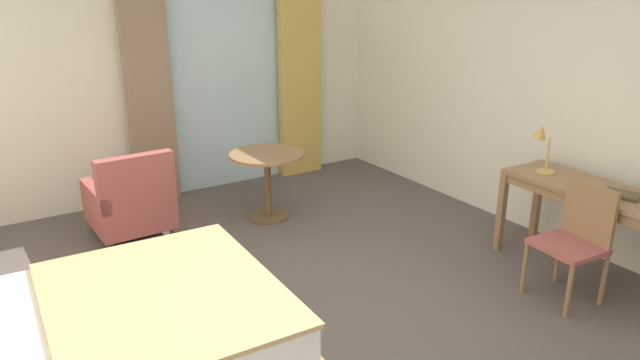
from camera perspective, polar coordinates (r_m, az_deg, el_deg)
name	(u,v)px	position (r m, az deg, el deg)	size (l,w,h in m)	color
ground	(320,326)	(4.31, 0.02, -14.31)	(5.92, 6.97, 0.10)	#564C47
wall_back	(161,74)	(6.62, -15.47, 10.07)	(5.52, 0.12, 2.74)	silver
wall_right	(575,96)	(5.63, 24.04, 7.65)	(0.12, 6.57, 2.74)	silver
balcony_glass_door	(227,84)	(6.82, -9.26, 9.35)	(1.42, 0.02, 2.41)	silver
curtain_panel_left	(149,85)	(6.41, -16.66, 9.05)	(0.48, 0.10, 2.60)	#897056
curtain_panel_right	(300,71)	(7.14, -2.01, 10.77)	(0.56, 0.10, 2.60)	tan
bed	(99,344)	(3.81, -21.12, -14.98)	(2.18, 1.74, 0.96)	olive
writing_desk	(597,200)	(5.09, 25.80, -1.76)	(0.58, 1.54, 0.77)	olive
desk_chair	(576,236)	(4.76, 24.08, -5.08)	(0.45, 0.49, 0.90)	#9E4C47
desk_lamp	(542,140)	(5.28, 21.20, 3.70)	(0.16, 0.25, 0.41)	tan
closed_book	(622,194)	(4.96, 27.78, -1.28)	(0.18, 0.26, 0.03)	brown
armchair_by_window	(131,203)	(5.75, -18.27, -2.17)	(0.72, 0.77, 0.87)	#9E4C47
round_cafe_table	(267,170)	(5.85, -5.25, 1.04)	(0.76, 0.76, 0.70)	olive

